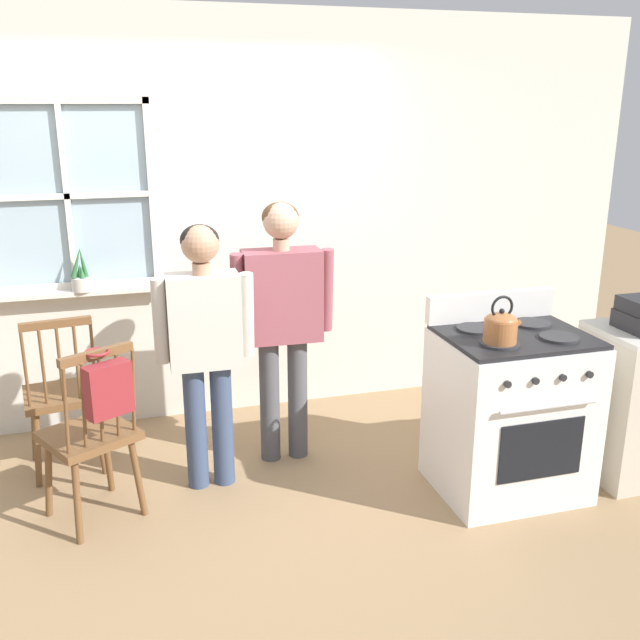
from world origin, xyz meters
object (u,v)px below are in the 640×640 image
at_px(person_elderly_left, 205,334).
at_px(potted_plant, 81,278).
at_px(stove, 509,411).
at_px(person_teen_center, 282,307).
at_px(handbag, 108,388).
at_px(chair_near_wall, 62,397).
at_px(chair_by_window, 91,438).
at_px(kettle, 501,326).
at_px(side_counter, 638,402).

relative_size(person_elderly_left, potted_plant, 5.23).
bearing_deg(stove, person_teen_center, 147.67).
distance_m(person_elderly_left, handbag, 0.65).
bearing_deg(stove, chair_near_wall, 158.95).
height_order(chair_by_window, stove, stove).
relative_size(person_teen_center, kettle, 6.39).
xyz_separation_m(potted_plant, side_counter, (3.07, -1.51, -0.60)).
xyz_separation_m(stove, kettle, (-0.17, -0.13, 0.55)).
xyz_separation_m(person_teen_center, kettle, (0.95, -0.84, 0.06)).
relative_size(chair_by_window, person_elderly_left, 0.65).
distance_m(stove, handbag, 2.15).
bearing_deg(stove, handbag, 176.72).
bearing_deg(kettle, side_counter, 4.55).
height_order(chair_by_window, chair_near_wall, same).
xyz_separation_m(chair_near_wall, person_elderly_left, (0.80, -0.42, 0.45)).
relative_size(chair_near_wall, stove, 0.90).
distance_m(chair_near_wall, stove, 2.57).
xyz_separation_m(person_teen_center, handbag, (-1.00, -0.59, -0.16)).
bearing_deg(person_elderly_left, person_teen_center, 24.09).
xyz_separation_m(chair_by_window, kettle, (2.06, -0.46, 0.56)).
xyz_separation_m(person_elderly_left, stove, (1.60, -0.51, -0.44)).
height_order(chair_near_wall, kettle, kettle).
relative_size(potted_plant, side_counter, 0.32).
distance_m(person_elderly_left, kettle, 1.57).
bearing_deg(potted_plant, chair_by_window, -88.70).
xyz_separation_m(chair_by_window, stove, (2.23, -0.33, 0.01)).
relative_size(chair_by_window, handbag, 3.19).
xyz_separation_m(stove, potted_plant, (-2.26, 1.46, 0.57)).
bearing_deg(person_elderly_left, kettle, -22.78).
relative_size(person_teen_center, handbag, 5.14).
xyz_separation_m(person_teen_center, potted_plant, (-1.14, 0.75, 0.08)).
bearing_deg(person_teen_center, chair_by_window, -159.16).
bearing_deg(stove, potted_plant, 147.17).
bearing_deg(side_counter, chair_by_window, 172.86).
bearing_deg(chair_near_wall, handbag, 101.38).
xyz_separation_m(chair_near_wall, stove, (2.40, -0.92, 0.01)).
height_order(stove, side_counter, stove).
xyz_separation_m(chair_by_window, potted_plant, (-0.03, 1.13, 0.58)).
height_order(potted_plant, side_counter, potted_plant).
bearing_deg(person_teen_center, potted_plant, 148.52).
height_order(chair_by_window, person_teen_center, person_teen_center).
bearing_deg(chair_by_window, stove, 143.11).
bearing_deg(chair_near_wall, side_counter, 155.07).
relative_size(chair_by_window, stove, 0.90).
height_order(chair_by_window, side_counter, chair_by_window).
height_order(person_teen_center, handbag, person_teen_center).
height_order(chair_by_window, person_elderly_left, person_elderly_left).
bearing_deg(chair_near_wall, potted_plant, -113.22).
bearing_deg(handbag, potted_plant, 95.90).
bearing_deg(handbag, kettle, -7.41).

